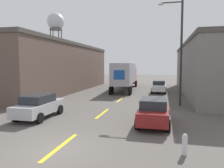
{
  "coord_description": "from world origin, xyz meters",
  "views": [
    {
      "loc": [
        4.51,
        -8.46,
        3.69
      ],
      "look_at": [
        -0.62,
        13.35,
        1.79
      ],
      "focal_mm": 35.0,
      "sensor_mm": 36.0,
      "label": 1
    }
  ],
  "objects_px": {
    "fire_hydrant": "(185,144)",
    "street_lamp": "(179,47)",
    "parked_car_left_near": "(39,106)",
    "water_tower": "(56,23)",
    "semi_truck": "(126,74)",
    "parked_car_right_far": "(159,86)",
    "parked_car_right_near": "(154,111)"
  },
  "relations": [
    {
      "from": "parked_car_right_far",
      "to": "parked_car_right_near",
      "type": "bearing_deg",
      "value": -90.0
    },
    {
      "from": "fire_hydrant",
      "to": "street_lamp",
      "type": "bearing_deg",
      "value": 87.99
    },
    {
      "from": "semi_truck",
      "to": "street_lamp",
      "type": "bearing_deg",
      "value": -62.95
    },
    {
      "from": "parked_car_right_far",
      "to": "street_lamp",
      "type": "relative_size",
      "value": 0.47
    },
    {
      "from": "street_lamp",
      "to": "fire_hydrant",
      "type": "bearing_deg",
      "value": -92.01
    },
    {
      "from": "street_lamp",
      "to": "water_tower",
      "type": "bearing_deg",
      "value": 129.28
    },
    {
      "from": "semi_truck",
      "to": "fire_hydrant",
      "type": "relative_size",
      "value": 15.56
    },
    {
      "from": "water_tower",
      "to": "street_lamp",
      "type": "height_order",
      "value": "water_tower"
    },
    {
      "from": "parked_car_right_far",
      "to": "street_lamp",
      "type": "height_order",
      "value": "street_lamp"
    },
    {
      "from": "water_tower",
      "to": "fire_hydrant",
      "type": "height_order",
      "value": "water_tower"
    },
    {
      "from": "parked_car_left_near",
      "to": "street_lamp",
      "type": "xyz_separation_m",
      "value": [
        9.81,
        7.13,
        4.51
      ]
    },
    {
      "from": "parked_car_left_near",
      "to": "water_tower",
      "type": "distance_m",
      "value": 55.4
    },
    {
      "from": "parked_car_right_near",
      "to": "fire_hydrant",
      "type": "relative_size",
      "value": 5.0
    },
    {
      "from": "parked_car_right_far",
      "to": "parked_car_right_near",
      "type": "distance_m",
      "value": 16.55
    },
    {
      "from": "parked_car_right_far",
      "to": "water_tower",
      "type": "distance_m",
      "value": 46.86
    },
    {
      "from": "parked_car_left_near",
      "to": "water_tower",
      "type": "relative_size",
      "value": 0.23
    },
    {
      "from": "semi_truck",
      "to": "parked_car_right_far",
      "type": "bearing_deg",
      "value": -28.3
    },
    {
      "from": "parked_car_right_near",
      "to": "semi_truck",
      "type": "bearing_deg",
      "value": 104.88
    },
    {
      "from": "parked_car_right_near",
      "to": "water_tower",
      "type": "bearing_deg",
      "value": 123.33
    },
    {
      "from": "fire_hydrant",
      "to": "parked_car_right_near",
      "type": "bearing_deg",
      "value": 108.03
    },
    {
      "from": "semi_truck",
      "to": "fire_hydrant",
      "type": "xyz_separation_m",
      "value": [
        6.48,
        -23.37,
        -1.93
      ]
    },
    {
      "from": "parked_car_left_near",
      "to": "fire_hydrant",
      "type": "xyz_separation_m",
      "value": [
        9.41,
        -4.41,
        -0.41
      ]
    },
    {
      "from": "semi_truck",
      "to": "parked_car_left_near",
      "type": "xyz_separation_m",
      "value": [
        -2.93,
        -18.96,
        -1.52
      ]
    },
    {
      "from": "parked_car_right_near",
      "to": "fire_hydrant",
      "type": "bearing_deg",
      "value": -71.97
    },
    {
      "from": "water_tower",
      "to": "street_lamp",
      "type": "bearing_deg",
      "value": -50.72
    },
    {
      "from": "parked_car_left_near",
      "to": "water_tower",
      "type": "height_order",
      "value": "water_tower"
    },
    {
      "from": "semi_truck",
      "to": "water_tower",
      "type": "bearing_deg",
      "value": 129.33
    },
    {
      "from": "parked_car_right_near",
      "to": "water_tower",
      "type": "xyz_separation_m",
      "value": [
        -31.34,
        47.66,
        15.68
      ]
    },
    {
      "from": "semi_truck",
      "to": "parked_car_left_near",
      "type": "height_order",
      "value": "semi_truck"
    },
    {
      "from": "parked_car_right_near",
      "to": "water_tower",
      "type": "distance_m",
      "value": 59.15
    },
    {
      "from": "semi_truck",
      "to": "parked_car_right_far",
      "type": "distance_m",
      "value": 5.75
    },
    {
      "from": "parked_car_left_near",
      "to": "fire_hydrant",
      "type": "bearing_deg",
      "value": -25.14
    }
  ]
}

